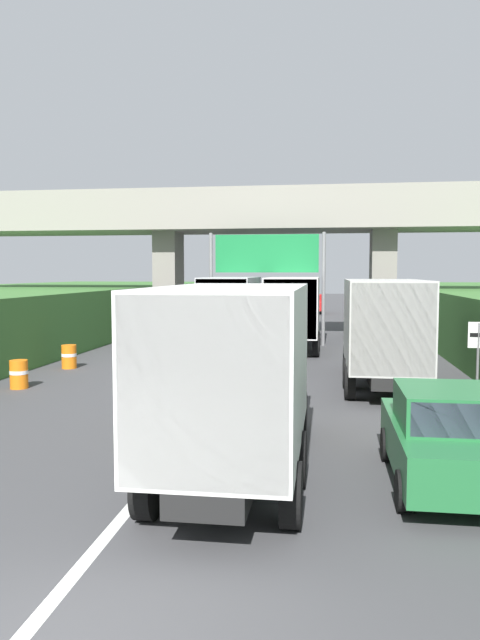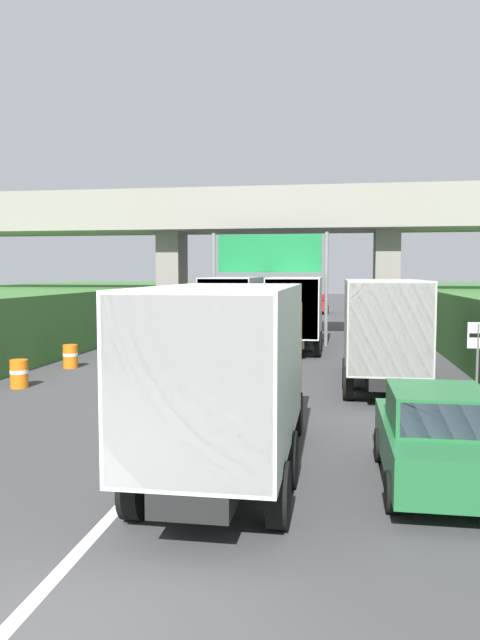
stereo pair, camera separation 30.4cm
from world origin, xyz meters
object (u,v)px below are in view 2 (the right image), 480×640
Objects in this scene: speed_limit_sign at (478,348)px; truck_yellow at (232,368)px; truck_blue at (297,309)px; overhead_highway_sign at (269,261)px; truck_black at (381,327)px; truck_silver at (236,308)px; construction_barrel_3 at (70,356)px; car_green at (436,438)px; car_red at (318,304)px; construction_barrel_2 at (19,374)px.

speed_limit_sign is 9.60m from truck_yellow.
overhead_highway_sign is at bearing 129.74° from truck_blue.
truck_blue is at bearing 110.57° from truck_black.
construction_barrel_3 is (-5.26, -7.12, -1.47)m from truck_silver.
overhead_highway_sign reaches higher than truck_silver.
speed_limit_sign is 14.59m from construction_barrel_3.
overhead_highway_sign is 11.52m from construction_barrel_3.
truck_silver is at bearing 109.54° from car_green.
truck_black is 1.78× the size of car_red.
car_red is (3.26, 25.61, -1.08)m from truck_silver.
overhead_highway_sign is 0.81× the size of truck_silver.
car_red is (0.32, 43.69, -1.08)m from truck_yellow.
overhead_highway_sign reaches higher than truck_black.
car_green is (3.53, -17.95, -1.08)m from truck_blue.
car_green is (3.24, -43.92, 0.00)m from car_red.
car_red is 1.00× the size of car_green.
truck_yellow is (-5.94, -7.53, 0.46)m from speed_limit_sign.
truck_yellow is at bearing -90.12° from truck_blue.
truck_black is at bearing 150.52° from speed_limit_sign.
overhead_highway_sign reaches higher than construction_barrel_3.
overhead_highway_sign is 1.43× the size of car_red.
truck_blue is at bearing 39.37° from construction_barrel_3.
truck_silver is 8.11× the size of construction_barrel_3.
truck_yellow is 1.78× the size of car_red.
car_green is 4.56× the size of construction_barrel_2.
car_green is at bearing -85.78° from car_red.
truck_blue reaches higher than construction_barrel_3.
construction_barrel_3 is (-14.14, 3.44, -1.02)m from speed_limit_sign.
truck_black is (3.30, 9.02, 0.00)m from truck_yellow.
truck_yellow is 43.71m from car_red.
construction_barrel_2 is at bearing 139.35° from truck_yellow.
truck_black is at bearing 69.88° from truck_yellow.
car_red is 4.56× the size of construction_barrel_2.
truck_blue is at bearing -50.26° from overhead_highway_sign.
truck_silver is (-1.48, -1.44, -2.28)m from overhead_highway_sign.
truck_blue is at bearing -6.99° from truck_silver.
truck_black is 11.76m from construction_barrel_3.
construction_barrel_3 is at bearing 126.79° from truck_yellow.
construction_barrel_3 is (-8.20, 10.96, -1.47)m from truck_yellow.
truck_silver and truck_yellow have the same top height.
construction_barrel_2 is at bearing -114.75° from truck_silver.
truck_yellow is (2.94, -18.09, 0.00)m from truck_silver.
car_red is at bearing 89.38° from truck_blue.
truck_black is 1.78× the size of car_green.
car_red is (-5.62, 36.17, -0.62)m from speed_limit_sign.
speed_limit_sign is 0.54× the size of car_green.
truck_yellow is at bearing -80.78° from truck_silver.
construction_barrel_2 is (-6.62, -12.59, -3.76)m from overhead_highway_sign.
truck_silver is 1.00× the size of truck_black.
truck_blue is at bearing 120.07° from speed_limit_sign.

